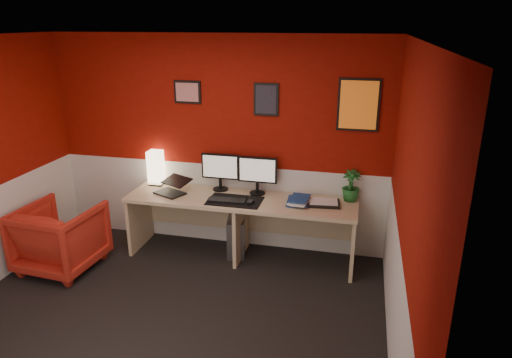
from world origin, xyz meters
name	(u,v)px	position (x,y,z in m)	size (l,w,h in m)	color
ground	(162,325)	(0.00, 0.00, 0.00)	(4.00, 3.50, 0.01)	black
ceiling	(139,39)	(0.00, 0.00, 2.50)	(4.00, 3.50, 0.01)	white
wall_back	(217,144)	(0.00, 1.75, 1.25)	(4.00, 0.01, 2.50)	maroon
wall_right	(405,220)	(2.00, 0.00, 1.25)	(0.01, 3.50, 2.50)	maroon
wainscot_back	(219,204)	(0.00, 1.75, 0.50)	(4.00, 0.01, 1.00)	silver
wainscot_right	(394,308)	(2.00, 0.00, 0.50)	(0.01, 3.50, 1.00)	silver
desk	(241,228)	(0.37, 1.41, 0.36)	(2.60, 0.65, 0.73)	tan
shoji_lamp	(156,169)	(-0.75, 1.64, 0.93)	(0.16, 0.16, 0.40)	#FFE5B2
laptop	(169,185)	(-0.46, 1.36, 0.84)	(0.33, 0.23, 0.22)	black
monitor_left	(220,166)	(0.07, 1.63, 1.02)	(0.45, 0.06, 0.58)	black
monitor_right	(257,170)	(0.52, 1.60, 1.02)	(0.45, 0.06, 0.58)	black
desk_mat	(235,201)	(0.33, 1.32, 0.73)	(0.60, 0.38, 0.01)	black
keyboard	(227,200)	(0.25, 1.29, 0.74)	(0.42, 0.14, 0.02)	black
mouse	(250,202)	(0.52, 1.28, 0.75)	(0.06, 0.10, 0.03)	black
book_bottom	(287,201)	(0.90, 1.42, 0.74)	(0.24, 0.32, 0.03)	navy
book_middle	(291,200)	(0.95, 1.39, 0.77)	(0.20, 0.27, 0.02)	silver
book_top	(291,197)	(0.94, 1.41, 0.79)	(0.20, 0.27, 0.03)	navy
zen_tray	(323,203)	(1.30, 1.45, 0.74)	(0.35, 0.25, 0.03)	black
potted_plant	(351,186)	(1.57, 1.63, 0.91)	(0.20, 0.20, 0.35)	#19591E
pc_tower	(237,234)	(0.29, 1.52, 0.23)	(0.20, 0.45, 0.45)	#99999E
armchair	(61,237)	(-1.50, 0.72, 0.37)	(0.78, 0.81, 0.73)	red
art_left	(187,92)	(-0.33, 1.74, 1.85)	(0.32, 0.02, 0.26)	red
art_center	(266,99)	(0.59, 1.74, 1.80)	(0.28, 0.02, 0.36)	black
art_right	(359,105)	(1.59, 1.74, 1.78)	(0.44, 0.02, 0.56)	orange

